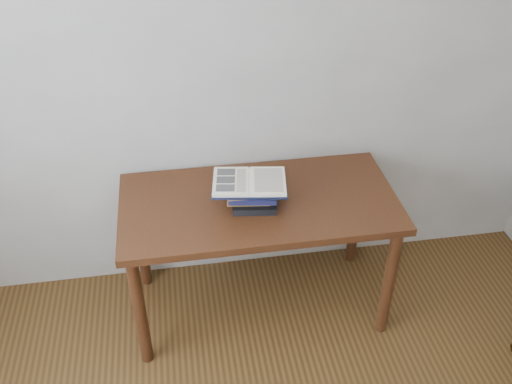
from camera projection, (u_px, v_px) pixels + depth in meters
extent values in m
cube|color=beige|center=(234.00, 60.00, 2.73)|extent=(3.50, 0.04, 2.60)
cube|color=#452411|center=(259.00, 203.00, 2.79)|extent=(1.35, 0.68, 0.04)
cylinder|color=#452411|center=(140.00, 312.00, 2.70)|extent=(0.06, 0.06, 0.69)
cylinder|color=#452411|center=(389.00, 282.00, 2.86)|extent=(0.06, 0.06, 0.69)
cylinder|color=#452411|center=(140.00, 236.00, 3.15)|extent=(0.06, 0.06, 0.69)
cylinder|color=#452411|center=(356.00, 214.00, 3.30)|extent=(0.06, 0.06, 0.69)
cube|color=black|center=(254.00, 202.00, 2.74)|extent=(0.23, 0.20, 0.03)
cube|color=#BC692A|center=(248.00, 194.00, 2.73)|extent=(0.22, 0.18, 0.03)
cube|color=#1D1B53|center=(252.00, 192.00, 2.70)|extent=(0.25, 0.21, 0.03)
cube|color=#967A4D|center=(249.00, 187.00, 2.68)|extent=(0.23, 0.17, 0.03)
cube|color=black|center=(249.00, 184.00, 2.66)|extent=(0.38, 0.29, 0.01)
cube|color=silver|center=(231.00, 182.00, 2.65)|extent=(0.20, 0.25, 0.02)
cube|color=silver|center=(268.00, 181.00, 2.66)|extent=(0.20, 0.25, 0.02)
cylinder|color=silver|center=(249.00, 182.00, 2.66)|extent=(0.05, 0.23, 0.01)
cube|color=black|center=(226.00, 172.00, 2.70)|extent=(0.09, 0.07, 0.00)
cube|color=black|center=(226.00, 180.00, 2.65)|extent=(0.09, 0.07, 0.00)
cube|color=black|center=(225.00, 188.00, 2.60)|extent=(0.09, 0.07, 0.00)
cube|color=beige|center=(241.00, 180.00, 2.65)|extent=(0.07, 0.19, 0.00)
cube|color=beige|center=(269.00, 180.00, 2.65)|extent=(0.16, 0.21, 0.00)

